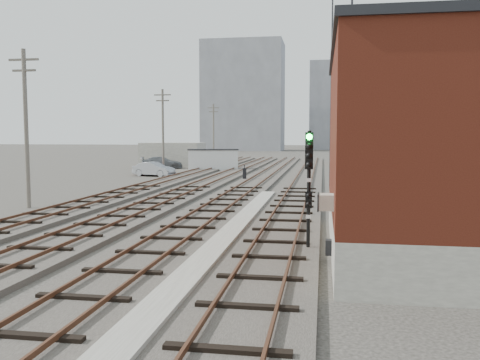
% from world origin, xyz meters
% --- Properties ---
extents(ground, '(320.00, 320.00, 0.00)m').
position_xyz_m(ground, '(0.00, 60.00, 0.00)').
color(ground, '#282621').
rests_on(ground, ground).
extents(track_right, '(3.20, 90.00, 0.39)m').
position_xyz_m(track_right, '(2.50, 39.00, 0.11)').
color(track_right, '#332D28').
rests_on(track_right, ground).
extents(track_mid_right, '(3.20, 90.00, 0.39)m').
position_xyz_m(track_mid_right, '(-1.50, 39.00, 0.11)').
color(track_mid_right, '#332D28').
rests_on(track_mid_right, ground).
extents(track_mid_left, '(3.20, 90.00, 0.39)m').
position_xyz_m(track_mid_left, '(-5.50, 39.00, 0.11)').
color(track_mid_left, '#332D28').
rests_on(track_mid_left, ground).
extents(track_left, '(3.20, 90.00, 0.39)m').
position_xyz_m(track_left, '(-9.50, 39.00, 0.11)').
color(track_left, '#332D28').
rests_on(track_left, ground).
extents(platform_curb, '(0.90, 28.00, 0.26)m').
position_xyz_m(platform_curb, '(0.50, 14.00, 0.13)').
color(platform_curb, gray).
rests_on(platform_curb, ground).
extents(brick_building, '(6.54, 12.20, 7.22)m').
position_xyz_m(brick_building, '(7.50, 12.00, 3.63)').
color(brick_building, gray).
rests_on(brick_building, ground).
extents(lattice_tower, '(1.60, 1.60, 15.00)m').
position_xyz_m(lattice_tower, '(5.50, 35.00, 7.50)').
color(lattice_tower, black).
rests_on(lattice_tower, ground).
extents(utility_pole_left_a, '(1.80, 0.24, 9.00)m').
position_xyz_m(utility_pole_left_a, '(-12.50, 20.00, 4.80)').
color(utility_pole_left_a, '#595147').
rests_on(utility_pole_left_a, ground).
extents(utility_pole_left_b, '(1.80, 0.24, 9.00)m').
position_xyz_m(utility_pole_left_b, '(-12.50, 45.00, 4.80)').
color(utility_pole_left_b, '#595147').
rests_on(utility_pole_left_b, ground).
extents(utility_pole_left_c, '(1.80, 0.24, 9.00)m').
position_xyz_m(utility_pole_left_c, '(-12.50, 70.00, 4.80)').
color(utility_pole_left_c, '#595147').
rests_on(utility_pole_left_c, ground).
extents(utility_pole_right_a, '(1.80, 0.24, 9.00)m').
position_xyz_m(utility_pole_right_a, '(6.50, 28.00, 4.80)').
color(utility_pole_right_a, '#595147').
rests_on(utility_pole_right_a, ground).
extents(utility_pole_right_b, '(1.80, 0.24, 9.00)m').
position_xyz_m(utility_pole_right_b, '(6.50, 58.00, 4.80)').
color(utility_pole_right_b, '#595147').
rests_on(utility_pole_right_b, ground).
extents(apartment_left, '(22.00, 14.00, 30.00)m').
position_xyz_m(apartment_left, '(-18.00, 135.00, 15.00)').
color(apartment_left, gray).
rests_on(apartment_left, ground).
extents(apartment_right, '(16.00, 12.00, 26.00)m').
position_xyz_m(apartment_right, '(8.00, 150.00, 13.00)').
color(apartment_right, gray).
rests_on(apartment_right, ground).
extents(shed_left, '(8.00, 5.00, 3.20)m').
position_xyz_m(shed_left, '(-16.00, 60.00, 1.60)').
color(shed_left, gray).
rests_on(shed_left, ground).
extents(shed_right, '(6.00, 6.00, 4.00)m').
position_xyz_m(shed_right, '(9.00, 70.00, 2.00)').
color(shed_right, gray).
rests_on(shed_right, ground).
extents(signal_mast, '(0.40, 0.42, 4.32)m').
position_xyz_m(signal_mast, '(3.70, 11.28, 2.57)').
color(signal_mast, gray).
rests_on(signal_mast, ground).
extents(switch_stand, '(0.38, 0.38, 1.37)m').
position_xyz_m(switch_stand, '(-2.92, 39.27, 0.65)').
color(switch_stand, black).
rests_on(switch_stand, ground).
extents(site_trailer, '(6.49, 3.94, 2.54)m').
position_xyz_m(site_trailer, '(-8.90, 53.08, 1.28)').
color(site_trailer, silver).
rests_on(site_trailer, ground).
extents(car_red, '(4.56, 2.91, 1.44)m').
position_xyz_m(car_red, '(-13.39, 44.59, 0.72)').
color(car_red, maroon).
rests_on(car_red, ground).
extents(car_silver, '(4.65, 2.63, 1.45)m').
position_xyz_m(car_silver, '(-12.89, 43.04, 0.72)').
color(car_silver, '#999BA0').
rests_on(car_silver, ground).
extents(car_grey, '(5.59, 3.62, 1.51)m').
position_xyz_m(car_grey, '(-15.89, 54.85, 0.75)').
color(car_grey, slate).
rests_on(car_grey, ground).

